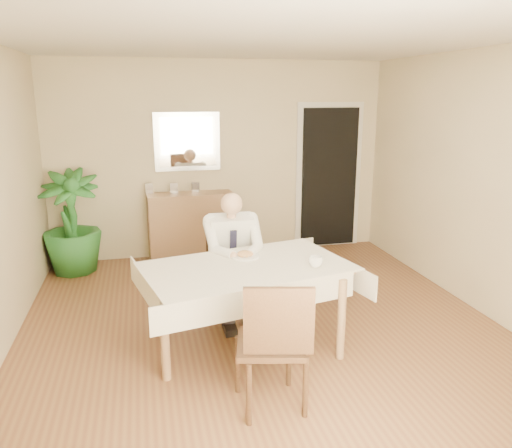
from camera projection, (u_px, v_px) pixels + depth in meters
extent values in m
plane|color=brown|center=(264.00, 331.00, 4.68)|extent=(5.00, 5.00, 0.00)
plane|color=beige|center=(266.00, 37.00, 4.02)|extent=(5.00, 5.00, 0.00)
cube|color=beige|center=(220.00, 160.00, 6.71)|extent=(4.50, 0.02, 2.60)
cube|color=beige|center=(416.00, 315.00, 1.99)|extent=(4.50, 0.02, 2.60)
cube|color=beige|center=(490.00, 185.00, 4.84)|extent=(0.02, 5.00, 2.60)
cube|color=silver|center=(416.00, 278.00, 1.98)|extent=(1.34, 0.02, 1.44)
cube|color=white|center=(413.00, 276.00, 1.99)|extent=(1.18, 0.02, 1.28)
cube|color=silver|center=(328.00, 178.00, 7.10)|extent=(0.96, 0.03, 2.10)
cube|color=black|center=(329.00, 178.00, 7.07)|extent=(0.80, 0.05, 1.95)
cube|color=silver|center=(187.00, 142.00, 6.53)|extent=(0.86, 0.03, 0.76)
cube|color=white|center=(187.00, 142.00, 6.51)|extent=(0.74, 0.02, 0.64)
cube|color=#8D6848|center=(247.00, 269.00, 4.22)|extent=(1.76, 1.23, 0.04)
cube|color=beige|center=(247.00, 266.00, 4.21)|extent=(1.88, 1.35, 0.01)
cube|color=beige|center=(260.00, 301.00, 3.76)|extent=(1.66, 0.39, 0.22)
cube|color=beige|center=(236.00, 260.00, 4.71)|extent=(1.66, 0.39, 0.22)
cube|color=beige|center=(145.00, 286.00, 4.05)|extent=(0.23, 0.98, 0.22)
cube|color=beige|center=(340.00, 270.00, 4.42)|extent=(0.23, 0.98, 0.22)
cylinder|color=#8D6848|center=(165.00, 338.00, 3.80)|extent=(0.07, 0.07, 0.70)
cylinder|color=#8D6848|center=(341.00, 320.00, 4.12)|extent=(0.07, 0.07, 0.70)
cylinder|color=#8D6848|center=(161.00, 300.00, 4.50)|extent=(0.07, 0.07, 0.70)
cylinder|color=#8D6848|center=(312.00, 287.00, 4.81)|extent=(0.07, 0.07, 0.70)
cube|color=#432A19|center=(231.00, 269.00, 5.04)|extent=(0.48, 0.48, 0.04)
cube|color=#432A19|center=(227.00, 239.00, 5.16)|extent=(0.44, 0.09, 0.43)
cylinder|color=#432A19|center=(215.00, 299.00, 4.88)|extent=(0.04, 0.04, 0.42)
cylinder|color=#432A19|center=(252.00, 295.00, 4.96)|extent=(0.04, 0.04, 0.42)
cylinder|color=#432A19|center=(210.00, 285.00, 5.23)|extent=(0.04, 0.04, 0.42)
cylinder|color=#432A19|center=(245.00, 282.00, 5.31)|extent=(0.04, 0.04, 0.42)
cube|color=#432A19|center=(270.00, 344.00, 3.47)|extent=(0.55, 0.55, 0.04)
cube|color=#432A19|center=(279.00, 321.00, 3.20)|extent=(0.46, 0.14, 0.46)
cylinder|color=#432A19|center=(249.00, 395.00, 3.30)|extent=(0.04, 0.04, 0.45)
cylinder|color=#432A19|center=(305.00, 387.00, 3.39)|extent=(0.04, 0.04, 0.45)
cylinder|color=#432A19|center=(238.00, 364.00, 3.67)|extent=(0.04, 0.04, 0.45)
cylinder|color=#432A19|center=(289.00, 358.00, 3.76)|extent=(0.04, 0.04, 0.45)
cube|color=white|center=(231.00, 241.00, 4.92)|extent=(0.42, 0.31, 0.55)
cube|color=black|center=(233.00, 247.00, 4.81)|extent=(0.07, 0.08, 0.36)
cylinder|color=tan|center=(231.00, 214.00, 4.81)|extent=(0.09, 0.09, 0.08)
sphere|color=tan|center=(232.00, 204.00, 4.76)|extent=(0.21, 0.21, 0.21)
cube|color=black|center=(225.00, 271.00, 4.77)|extent=(0.13, 0.42, 0.13)
cube|color=black|center=(245.00, 269.00, 4.82)|extent=(0.13, 0.42, 0.13)
cube|color=black|center=(228.00, 306.00, 4.68)|extent=(0.11, 0.12, 0.45)
cube|color=black|center=(249.00, 304.00, 4.72)|extent=(0.11, 0.12, 0.45)
cube|color=black|center=(230.00, 328.00, 4.67)|extent=(0.11, 0.26, 0.07)
cube|color=black|center=(250.00, 326.00, 4.71)|extent=(0.11, 0.26, 0.07)
cylinder|color=white|center=(245.00, 256.00, 4.42)|extent=(0.26, 0.26, 0.02)
ellipsoid|color=olive|center=(245.00, 254.00, 4.42)|extent=(0.14, 0.14, 0.06)
cylinder|color=silver|center=(251.00, 256.00, 4.37)|extent=(0.01, 0.13, 0.01)
cylinder|color=silver|center=(242.00, 257.00, 4.35)|extent=(0.01, 0.13, 0.01)
imported|color=white|center=(316.00, 262.00, 4.16)|extent=(0.13, 0.13, 0.09)
cube|color=#8D6848|center=(191.00, 226.00, 6.66)|extent=(1.14, 0.44, 0.89)
cube|color=silver|center=(149.00, 189.00, 6.49)|extent=(0.10, 0.02, 0.14)
cube|color=silver|center=(174.00, 188.00, 6.50)|extent=(0.10, 0.02, 0.14)
cube|color=silver|center=(196.00, 187.00, 6.57)|extent=(0.10, 0.02, 0.14)
imported|color=#215F21|center=(71.00, 222.00, 6.09)|extent=(0.72, 0.72, 1.28)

